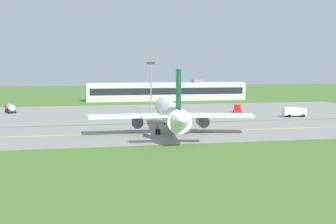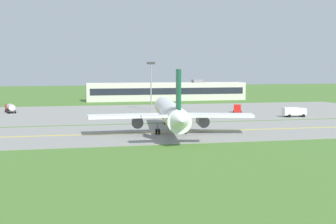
{
  "view_description": "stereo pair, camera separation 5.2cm",
  "coord_description": "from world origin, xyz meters",
  "views": [
    {
      "loc": [
        -14.23,
        -87.42,
        12.87
      ],
      "look_at": [
        4.85,
        1.48,
        4.0
      ],
      "focal_mm": 48.22,
      "sensor_mm": 36.0,
      "label": 1
    },
    {
      "loc": [
        -14.18,
        -87.43,
        12.87
      ],
      "look_at": [
        4.85,
        1.48,
        4.0
      ],
      "focal_mm": 48.22,
      "sensor_mm": 36.0,
      "label": 2
    }
  ],
  "objects": [
    {
      "name": "service_truck_catering",
      "position": [
        15.53,
        40.38,
        1.18
      ],
      "size": [
        3.84,
        6.72,
        2.59
      ],
      "color": "#264CA5",
      "rests_on": "ground"
    },
    {
      "name": "service_truck_fuel",
      "position": [
        32.03,
        33.73,
        1.18
      ],
      "size": [
        4.12,
        6.71,
        2.59
      ],
      "color": "red",
      "rests_on": "ground"
    },
    {
      "name": "service_truck_baggage",
      "position": [
        -31.49,
        47.95,
        1.53
      ],
      "size": [
        3.68,
        6.33,
        2.65
      ],
      "color": "red",
      "rests_on": "ground"
    },
    {
      "name": "apron_light_mast",
      "position": [
        9.26,
        46.54,
        9.33
      ],
      "size": [
        2.4,
        0.5,
        14.7
      ],
      "color": "gray",
      "rests_on": "ground"
    },
    {
      "name": "taxiway_strip",
      "position": [
        0.0,
        0.0,
        0.05
      ],
      "size": [
        240.0,
        28.0,
        0.1
      ],
      "primitive_type": "cube",
      "color": "gray",
      "rests_on": "ground"
    },
    {
      "name": "ground_plane",
      "position": [
        0.0,
        0.0,
        0.0
      ],
      "size": [
        500.0,
        500.0,
        0.0
      ],
      "primitive_type": "plane",
      "color": "#47702D"
    },
    {
      "name": "terminal_building",
      "position": [
        23.05,
        88.76,
        3.55
      ],
      "size": [
        63.54,
        9.06,
        8.26
      ],
      "color": "beige",
      "rests_on": "ground"
    },
    {
      "name": "airplane_lead",
      "position": [
        4.79,
        -1.01,
        4.13
      ],
      "size": [
        32.27,
        39.64,
        12.7
      ],
      "color": "white",
      "rests_on": "ground"
    },
    {
      "name": "taxiway_centreline",
      "position": [
        0.0,
        0.0,
        0.11
      ],
      "size": [
        220.0,
        0.6,
        0.01
      ],
      "primitive_type": "cube",
      "color": "yellow",
      "rests_on": "taxiway_strip"
    },
    {
      "name": "apron_pad",
      "position": [
        10.0,
        42.0,
        0.05
      ],
      "size": [
        140.0,
        52.0,
        0.1
      ],
      "primitive_type": "cube",
      "color": "gray",
      "rests_on": "ground"
    },
    {
      "name": "service_truck_pushback",
      "position": [
        42.83,
        20.71,
        1.53
      ],
      "size": [
        6.15,
        2.75,
        2.6
      ],
      "color": "silver",
      "rests_on": "ground"
    }
  ]
}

